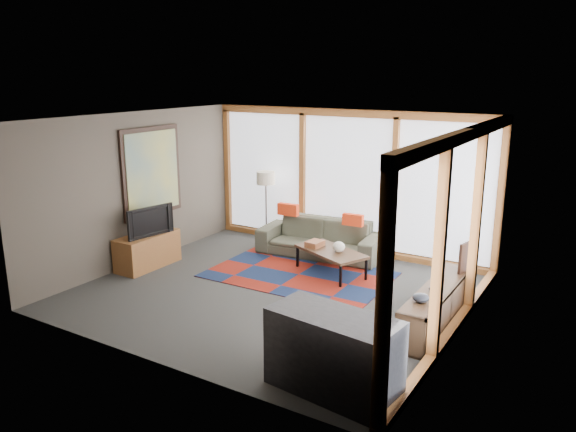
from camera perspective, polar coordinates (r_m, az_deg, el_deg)
The scene contains 17 objects.
ground at distance 8.58m, azimuth -1.40°, elevation -7.70°, with size 5.50×5.50×0.00m, color #2E2E2C.
room_envelope at distance 8.36m, azimuth 3.48°, elevation 2.72°, with size 5.52×5.02×2.62m.
rug at distance 9.26m, azimuth 1.10°, elevation -5.97°, with size 2.88×1.85×0.01m, color maroon.
sofa at distance 10.15m, azimuth 3.29°, elevation -2.24°, with size 2.22×0.87×0.65m, color #3A3B2D.
pillow_left at distance 10.39m, azimuth 0.01°, elevation 0.67°, with size 0.40×0.12×0.22m, color red.
pillow_right at distance 9.77m, azimuth 6.61°, elevation -0.39°, with size 0.37×0.11×0.20m, color red.
floor_lamp at distance 10.80m, azimuth -2.24°, elevation 0.88°, with size 0.35×0.35×1.40m, color black, non-canonical shape.
coffee_table at distance 9.28m, azimuth 4.36°, elevation -4.68°, with size 1.21×0.61×0.40m, color #342615, non-canonical shape.
book_stack at distance 9.38m, azimuth 2.74°, elevation -2.83°, with size 0.23×0.29×0.10m, color brown.
vase at distance 9.11m, azimuth 5.17°, elevation -3.13°, with size 0.20×0.20×0.17m, color beige.
bookshelf at distance 7.69m, azimuth 14.87°, elevation -8.83°, with size 0.38×2.08×0.52m, color #342615, non-canonical shape.
bowl_a at distance 7.07m, azimuth 13.35°, elevation -8.09°, with size 0.21×0.21×0.10m, color black.
bowl_b at distance 7.43m, azimuth 14.70°, elevation -7.16°, with size 0.15×0.15×0.08m, color black.
shelf_picture at distance 8.20m, azimuth 17.62°, elevation -4.00°, with size 0.04×0.33×0.43m, color black.
tv_console at distance 9.85m, azimuth -14.07°, elevation -3.42°, with size 0.47×1.14×0.57m, color brown.
television at distance 9.66m, azimuth -14.07°, elevation -0.46°, with size 0.88×0.12×0.51m, color black.
bar_counter at distance 5.95m, azimuth 4.63°, elevation -13.75°, with size 1.35×0.63×0.86m, color black.
Camera 1 is at (4.31, -6.68, 3.24)m, focal length 35.00 mm.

